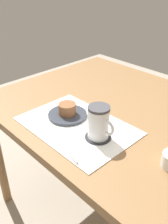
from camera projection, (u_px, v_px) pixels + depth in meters
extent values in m
cube|color=#9E9384|center=(115.00, 217.00, 1.49)|extent=(4.40, 4.40, 0.02)
cylinder|color=brown|center=(96.00, 109.00, 1.89)|extent=(0.05, 0.05, 0.69)
cube|color=brown|center=(125.00, 114.00, 1.12)|extent=(1.22, 0.91, 0.04)
cylinder|color=#D1B27F|center=(145.00, 130.00, 1.89)|extent=(0.04, 0.04, 0.42)
cube|color=white|center=(77.00, 126.00, 1.01)|extent=(0.46, 0.32, 0.00)
cylinder|color=#333842|center=(68.00, 115.00, 1.07)|extent=(0.17, 0.17, 0.01)
cylinder|color=brown|center=(67.00, 109.00, 1.05)|extent=(0.07, 0.07, 0.05)
cylinder|color=#232328|center=(98.00, 137.00, 0.94)|extent=(0.10, 0.10, 0.00)
cylinder|color=white|center=(99.00, 123.00, 0.90)|extent=(0.08, 0.08, 0.12)
cylinder|color=#3D3D42|center=(99.00, 108.00, 0.87)|extent=(0.08, 0.08, 0.01)
torus|color=white|center=(107.00, 127.00, 0.88)|extent=(0.06, 0.01, 0.06)
cylinder|color=silver|center=(68.00, 152.00, 0.86)|extent=(0.13, 0.04, 0.01)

